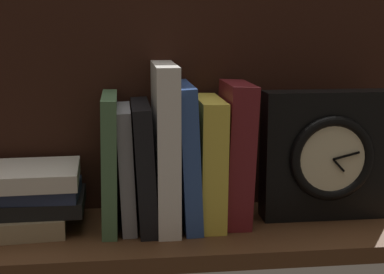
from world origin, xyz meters
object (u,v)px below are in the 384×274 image
object	(u,v)px
book_stack_side	(23,197)
book_black_skeptic	(144,164)
book_white_catcher	(165,145)
book_yellow_seinlanguage	(208,161)
book_blue_modern	(186,154)
framed_clock	(327,155)
book_green_romantic	(110,161)
book_gray_chess	(126,167)
book_maroon_dawkins	(235,153)

from	to	relation	value
book_stack_side	book_black_skeptic	bearing A→B (deg)	0.22
book_white_catcher	book_stack_side	distance (cm)	23.46
book_yellow_seinlanguage	book_blue_modern	bearing A→B (deg)	180.00
book_white_catcher	framed_clock	world-z (taller)	book_white_catcher
book_black_skeptic	framed_clock	size ratio (longest dim) A/B	0.93
book_green_romantic	framed_clock	xyz separation A→B (cm)	(34.97, -0.63, 0.08)
book_white_catcher	book_yellow_seinlanguage	world-z (taller)	book_white_catcher
book_black_skeptic	book_yellow_seinlanguage	distance (cm)	10.30
book_green_romantic	book_black_skeptic	xyz separation A→B (cm)	(5.32, 0.00, -0.69)
book_blue_modern	book_gray_chess	bearing A→B (deg)	180.00
book_black_skeptic	framed_clock	distance (cm)	29.67
book_gray_chess	book_stack_side	distance (cm)	16.59
book_green_romantic	book_gray_chess	size ratio (longest dim) A/B	1.10
book_gray_chess	book_maroon_dawkins	xyz separation A→B (cm)	(17.39, -0.00, 1.76)
book_black_skeptic	framed_clock	xyz separation A→B (cm)	(29.65, -0.63, 0.77)
book_green_romantic	book_gray_chess	distance (cm)	2.72
book_black_skeptic	book_blue_modern	world-z (taller)	book_blue_modern
book_white_catcher	framed_clock	size ratio (longest dim) A/B	1.22
book_blue_modern	book_stack_side	bearing A→B (deg)	-179.84
framed_clock	book_gray_chess	bearing A→B (deg)	178.88
book_black_skeptic	book_yellow_seinlanguage	size ratio (longest dim) A/B	0.97
book_green_romantic	book_stack_side	bearing A→B (deg)	-179.69
framed_clock	book_stack_side	xyz separation A→B (cm)	(-48.44, 0.56, -5.41)
book_maroon_dawkins	book_black_skeptic	bearing A→B (deg)	180.00
book_gray_chess	book_black_skeptic	world-z (taller)	book_black_skeptic
book_white_catcher	book_blue_modern	distance (cm)	3.69
book_white_catcher	book_blue_modern	world-z (taller)	book_white_catcher
book_blue_modern	book_stack_side	size ratio (longest dim) A/B	1.23
book_gray_chess	book_maroon_dawkins	distance (cm)	17.48
book_yellow_seinlanguage	book_black_skeptic	bearing A→B (deg)	180.00
book_blue_modern	framed_clock	bearing A→B (deg)	-1.58
book_green_romantic	book_gray_chess	xyz separation A→B (cm)	(2.54, 0.00, -0.98)
framed_clock	book_stack_side	world-z (taller)	framed_clock
book_yellow_seinlanguage	book_stack_side	distance (cm)	29.50
book_blue_modern	book_stack_side	xyz separation A→B (cm)	(-25.51, -0.07, -6.08)
book_green_romantic	book_yellow_seinlanguage	size ratio (longest dim) A/B	1.04
book_green_romantic	book_white_catcher	distance (cm)	9.01
book_gray_chess	framed_clock	size ratio (longest dim) A/B	0.90
book_maroon_dawkins	framed_clock	xyz separation A→B (cm)	(15.04, -0.63, -0.70)
book_maroon_dawkins	framed_clock	bearing A→B (deg)	-2.41
book_black_skeptic	book_yellow_seinlanguage	world-z (taller)	book_yellow_seinlanguage
book_yellow_seinlanguage	framed_clock	distance (cm)	19.37
book_gray_chess	book_maroon_dawkins	bearing A→B (deg)	-0.00
book_gray_chess	book_blue_modern	xyz separation A→B (cm)	(9.50, 0.00, 1.73)
book_yellow_seinlanguage	framed_clock	size ratio (longest dim) A/B	0.96
book_maroon_dawkins	book_stack_side	world-z (taller)	book_maroon_dawkins
book_black_skeptic	book_stack_side	xyz separation A→B (cm)	(-18.79, -0.07, -4.63)
book_gray_chess	framed_clock	world-z (taller)	framed_clock
book_white_catcher	book_blue_modern	bearing A→B (deg)	0.00
book_white_catcher	framed_clock	xyz separation A→B (cm)	(26.26, -0.63, -2.25)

